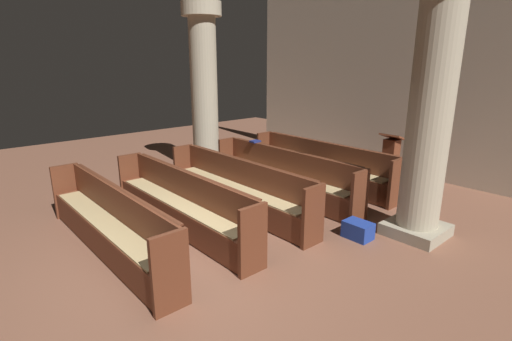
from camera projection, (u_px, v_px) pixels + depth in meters
The scene contains 12 objects.
ground_plane at pixel (195, 259), 5.20m from camera, with size 19.20×19.20×0.00m, color brown.
back_wall at pixel (424, 77), 8.46m from camera, with size 10.00×0.16×4.50m, color beige.
pew_row_0 at pixel (321, 163), 8.20m from camera, with size 3.58×0.47×0.92m.
pew_row_1 at pixel (283, 173), 7.47m from camera, with size 3.58×0.46×0.92m.
pew_row_2 at pixel (237, 185), 6.74m from camera, with size 3.58×0.47×0.92m.
pew_row_3 at pixel (181, 201), 6.01m from camera, with size 3.58×0.46×0.92m.
pew_row_4 at pixel (108, 220), 5.28m from camera, with size 3.58×0.46×0.92m.
pillar_aisle_side at pixel (431, 105), 5.39m from camera, with size 0.89×0.89×3.84m.
pillar_far_side at pixel (204, 88), 8.84m from camera, with size 0.89×0.89×3.84m.
lectern at pixel (390, 161), 8.46m from camera, with size 0.48×0.45×1.08m.
hymn_book at pixel (255, 141), 8.21m from camera, with size 0.17×0.20×0.04m, color navy.
kneeler_box_blue at pixel (358, 230), 5.79m from camera, with size 0.41×0.30×0.26m, color navy.
Camera 1 is at (4.05, -2.47, 2.60)m, focal length 26.86 mm.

